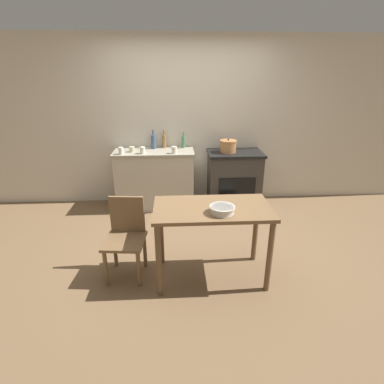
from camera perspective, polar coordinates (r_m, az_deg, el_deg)
ground_plane at (r=3.76m, az=0.33°, el=-10.53°), size 14.00×14.00×0.00m
wall_back at (r=4.82m, az=-0.85°, el=13.03°), size 8.00×0.07×2.55m
counter_cabinet at (r=4.74m, az=-7.04°, el=2.48°), size 1.21×0.55×0.91m
stove at (r=4.81m, az=7.97°, el=2.53°), size 0.84×0.57×0.87m
work_table at (r=2.97m, az=3.85°, el=-5.11°), size 1.15×0.62×0.80m
chair at (r=3.20m, az=-12.47°, el=-8.01°), size 0.44×0.44×0.83m
flour_sack at (r=4.45m, az=7.09°, el=-2.93°), size 0.26×0.19×0.32m
stock_pot at (r=4.64m, az=6.89°, el=8.66°), size 0.26×0.26×0.21m
mixing_bowl_large at (r=2.78m, az=5.76°, el=-3.28°), size 0.24×0.24×0.07m
bottle_far_left at (r=4.74m, az=-1.64°, el=9.55°), size 0.06×0.06×0.25m
bottle_left at (r=4.72m, az=-7.36°, el=9.54°), size 0.08×0.08×0.29m
bottle_mid_left at (r=4.76m, az=-5.33°, el=9.66°), size 0.06×0.06×0.27m
cup_center_left at (r=4.47m, az=-13.38°, el=7.65°), size 0.07×0.07×0.10m
cup_center at (r=4.41m, az=-3.40°, el=7.98°), size 0.08×0.08×0.10m
cup_center_right at (r=4.58m, az=-11.37°, el=7.99°), size 0.07×0.07×0.08m
cup_mid_right at (r=4.45m, az=-9.40°, el=7.85°), size 0.08×0.08×0.10m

